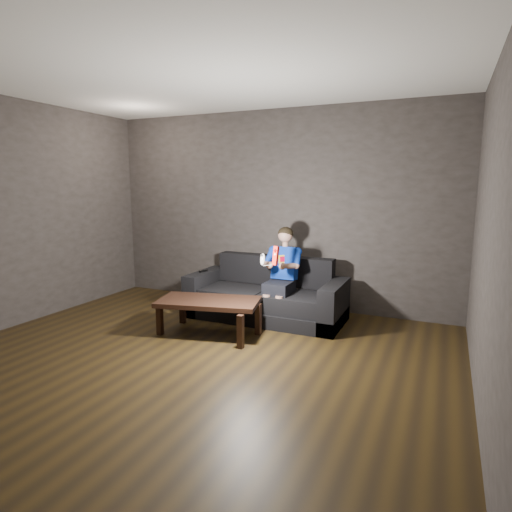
% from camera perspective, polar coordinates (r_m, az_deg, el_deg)
% --- Properties ---
extents(floor, '(5.00, 5.00, 0.00)m').
position_cam_1_polar(floor, '(4.12, -11.16, -14.92)').
color(floor, black).
rests_on(floor, ground).
extents(back_wall, '(5.00, 0.04, 2.70)m').
position_cam_1_polar(back_wall, '(5.98, 2.43, 6.21)').
color(back_wall, '#35302D').
rests_on(back_wall, ground).
extents(right_wall, '(0.04, 5.00, 2.70)m').
position_cam_1_polar(right_wall, '(3.08, 29.44, 1.88)').
color(right_wall, '#35302D').
rests_on(right_wall, ground).
extents(ceiling, '(5.00, 5.00, 0.02)m').
position_cam_1_polar(ceiling, '(3.89, -12.55, 24.29)').
color(ceiling, white).
rests_on(ceiling, back_wall).
extents(sofa, '(1.97, 0.85, 0.76)m').
position_cam_1_polar(sofa, '(5.51, 1.40, -5.70)').
color(sofa, black).
rests_on(sofa, floor).
extents(child, '(0.46, 0.56, 1.12)m').
position_cam_1_polar(child, '(5.29, 3.48, -1.57)').
color(child, black).
rests_on(child, sofa).
extents(wii_remote_red, '(0.07, 0.09, 0.22)m').
position_cam_1_polar(wii_remote_red, '(4.82, 2.64, 0.05)').
color(wii_remote_red, red).
rests_on(wii_remote_red, child).
extents(nunchuk_white, '(0.07, 0.09, 0.15)m').
position_cam_1_polar(nunchuk_white, '(4.89, 0.89, -0.44)').
color(nunchuk_white, silver).
rests_on(nunchuk_white, child).
extents(wii_remote_black, '(0.06, 0.14, 0.03)m').
position_cam_1_polar(wii_remote_black, '(5.77, -7.04, -1.98)').
color(wii_remote_black, black).
rests_on(wii_remote_black, sofa).
extents(coffee_table, '(1.23, 0.80, 0.41)m').
position_cam_1_polar(coffee_table, '(4.89, -6.32, -6.42)').
color(coffee_table, black).
rests_on(coffee_table, floor).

